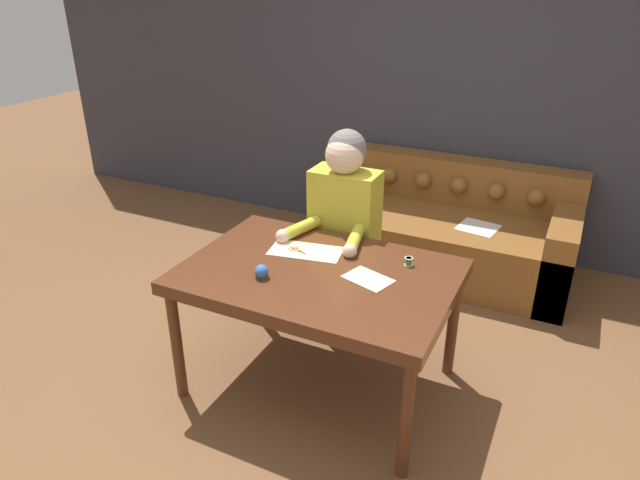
% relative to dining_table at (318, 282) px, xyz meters
% --- Properties ---
extents(ground_plane, '(16.00, 16.00, 0.00)m').
position_rel_dining_table_xyz_m(ground_plane, '(0.10, -0.10, -0.65)').
color(ground_plane, brown).
extents(wall_back, '(8.00, 0.06, 2.60)m').
position_rel_dining_table_xyz_m(wall_back, '(0.10, 2.16, 0.65)').
color(wall_back, '#383842').
rests_on(wall_back, ground_plane).
extents(dining_table, '(1.38, 0.95, 0.72)m').
position_rel_dining_table_xyz_m(dining_table, '(0.00, 0.00, 0.00)').
color(dining_table, '#562D19').
rests_on(dining_table, ground_plane).
extents(couch, '(1.82, 0.91, 0.79)m').
position_rel_dining_table_xyz_m(couch, '(0.28, 1.70, -0.36)').
color(couch, brown).
rests_on(couch, ground_plane).
extents(person, '(0.50, 0.57, 1.30)m').
position_rel_dining_table_xyz_m(person, '(-0.12, 0.60, 0.02)').
color(person, '#33281E').
rests_on(person, ground_plane).
extents(pattern_paper_main, '(0.43, 0.27, 0.00)m').
position_rel_dining_table_xyz_m(pattern_paper_main, '(-0.16, 0.17, 0.07)').
color(pattern_paper_main, beige).
rests_on(pattern_paper_main, dining_table).
extents(pattern_paper_offcut, '(0.27, 0.22, 0.00)m').
position_rel_dining_table_xyz_m(pattern_paper_offcut, '(0.26, 0.03, 0.07)').
color(pattern_paper_offcut, beige).
rests_on(pattern_paper_offcut, dining_table).
extents(scissors, '(0.22, 0.12, 0.01)m').
position_rel_dining_table_xyz_m(scissors, '(-0.19, 0.15, 0.07)').
color(scissors, silver).
rests_on(scissors, dining_table).
extents(thread_spool, '(0.04, 0.04, 0.05)m').
position_rel_dining_table_xyz_m(thread_spool, '(0.40, 0.26, 0.09)').
color(thread_spool, '#338C4C').
rests_on(thread_spool, dining_table).
extents(pin_cushion, '(0.07, 0.07, 0.07)m').
position_rel_dining_table_xyz_m(pin_cushion, '(-0.22, -0.19, 0.10)').
color(pin_cushion, '#4C3828').
rests_on(pin_cushion, dining_table).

